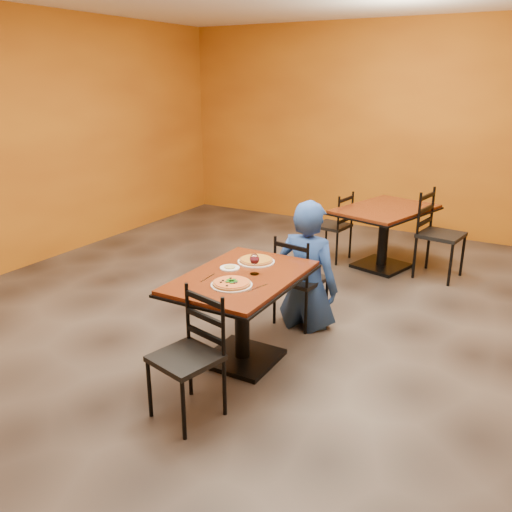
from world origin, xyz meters
The scene contains 18 objects.
floor centered at (0.00, 0.00, 0.00)m, with size 7.00×8.00×0.01m, color black.
wall_back centered at (0.00, 4.00, 1.50)m, with size 7.00×0.01×3.00m, color #C16E15.
table_main centered at (0.00, -0.50, 0.56)m, with size 0.83×1.23×0.75m.
table_second centered at (0.33, 2.27, 0.56)m, with size 1.15×1.43×0.75m.
chair_main_near centered at (0.06, -1.33, 0.44)m, with size 0.40×0.40×0.88m, color black, non-canonical shape.
chair_main_far centered at (0.11, 0.39, 0.43)m, with size 0.39×0.39×0.86m, color black, non-canonical shape.
chair_second_left centered at (-0.33, 2.27, 0.43)m, with size 0.39×0.39×0.87m, color black, non-canonical shape.
chair_second_right centered at (0.99, 2.27, 0.50)m, with size 0.45×0.45×1.01m, color black, non-canonical shape.
diner centered at (0.17, 0.38, 0.60)m, with size 0.60×0.39×1.20m, color navy.
plate_main centered at (0.05, -0.72, 0.76)m, with size 0.31×0.31×0.01m, color white.
pizza_main centered at (0.05, -0.72, 0.77)m, with size 0.28×0.28×0.02m, color #96280A.
plate_far centered at (-0.05, -0.18, 0.76)m, with size 0.31×0.31×0.01m, color white.
pizza_far centered at (-0.05, -0.18, 0.77)m, with size 0.28×0.28×0.02m, color gold.
side_plate centered at (-0.16, -0.42, 0.76)m, with size 0.16×0.16×0.01m, color white.
dip centered at (-0.16, -0.42, 0.76)m, with size 0.09×0.09×0.01m, color tan.
wine_glass centered at (0.08, -0.43, 0.84)m, with size 0.08×0.08×0.18m, color white, non-canonical shape.
fork centered at (-0.19, -0.69, 0.75)m, with size 0.01×0.19×0.00m, color silver.
knife centered at (0.24, -0.68, 0.75)m, with size 0.01×0.21×0.00m, color silver.
Camera 1 is at (1.99, -3.80, 2.21)m, focal length 37.09 mm.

